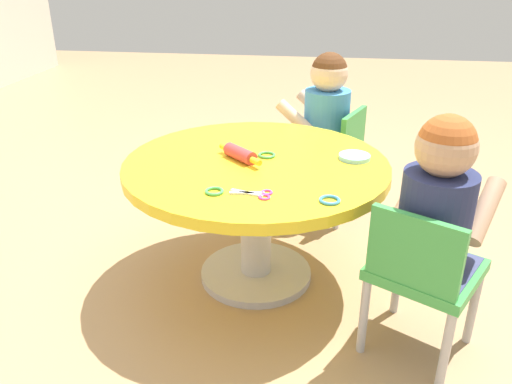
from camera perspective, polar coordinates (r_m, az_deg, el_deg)
The scene contains 12 objects.
ground_plane at distance 2.10m, azimuth -0.00°, elevation -9.31°, with size 10.00×10.00×0.00m, color tan.
craft_table at distance 1.90m, azimuth -0.00°, elevation 0.48°, with size 0.97×0.97×0.50m.
child_chair_left at distance 1.64m, azimuth 18.00°, elevation -8.50°, with size 0.41×0.41×0.54m.
seated_child_left at distance 1.57m, azimuth 19.60°, elevation -0.89°, with size 0.43×0.40×0.51m.
child_chair_right at distance 2.48m, azimuth 8.35°, elevation 3.99°, with size 0.39×0.39×0.54m.
seated_child_right at distance 2.42m, azimuth 7.80°, elevation 9.17°, with size 0.38×0.42×0.51m.
rolling_pin at distance 1.86m, azimuth -1.81°, elevation 4.24°, with size 0.17×0.18×0.05m.
craft_scissors at distance 1.59m, azimuth 0.15°, elevation -0.22°, with size 0.08×0.14×0.01m.
playdough_blob_0 at distance 1.91m, azimuth 10.91°, elevation 3.87°, with size 0.11×0.11×0.02m, color #8CCCF2.
cookie_cutter_0 at distance 1.61m, azimuth -4.66°, elevation 0.09°, with size 0.06×0.06×0.01m, color #4CB259.
cookie_cutter_1 at distance 1.57m, azimuth 8.21°, elevation -0.89°, with size 0.07×0.07×0.01m, color #3F99D8.
cookie_cutter_2 at distance 1.91m, azimuth 1.21°, elevation 4.14°, with size 0.07×0.07×0.01m, color #4CB259.
Camera 1 is at (-1.72, -0.25, 1.17)m, focal length 35.94 mm.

